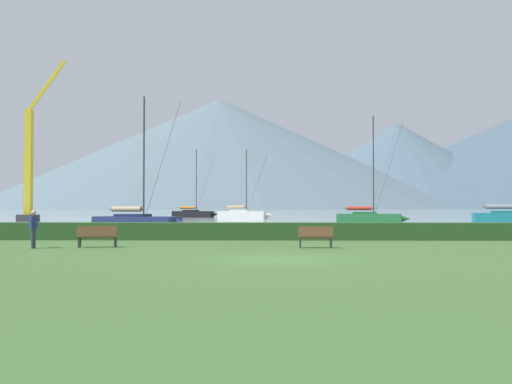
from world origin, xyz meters
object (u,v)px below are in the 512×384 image
sailboat_slip_5 (369,217)px  park_bench_under_tree (316,236)px  sailboat_slip_6 (138,222)px  park_bench_near_path (97,235)px  sailboat_slip_2 (512,217)px  person_standing_walker (33,226)px  dock_crane (30,171)px  sailboat_slip_1 (193,213)px  sailboat_slip_0 (243,214)px

sailboat_slip_5 → park_bench_under_tree: sailboat_slip_5 is taller
sailboat_slip_6 → park_bench_near_path: 17.79m
sailboat_slip_6 → park_bench_near_path: size_ratio=5.75×
sailboat_slip_6 → sailboat_slip_2: bearing=40.2°
park_bench_near_path → person_standing_walker: (-2.60, -0.59, 0.44)m
dock_crane → person_standing_walker: bearing=-66.8°
sailboat_slip_5 → sailboat_slip_6: sailboat_slip_5 is taller
park_bench_under_tree → sailboat_slip_6: bearing=125.1°
sailboat_slip_2 → sailboat_slip_6: (-34.37, -14.61, -0.06)m
sailboat_slip_5 → dock_crane: dock_crane is taller
sailboat_slip_1 → sailboat_slip_5: (21.96, -29.92, 0.02)m
sailboat_slip_2 → park_bench_near_path: size_ratio=6.55×
sailboat_slip_0 → sailboat_slip_5: bearing=-41.7°
person_standing_walker → park_bench_near_path: bearing=6.4°
sailboat_slip_5 → dock_crane: (-38.08, 6.92, 5.21)m
sailboat_slip_0 → person_standing_walker: size_ratio=5.89×
sailboat_slip_1 → park_bench_near_path: sailboat_slip_1 is taller
sailboat_slip_2 → person_standing_walker: (-34.75, -32.86, 0.28)m
sailboat_slip_2 → park_bench_near_path: 45.55m
sailboat_slip_1 → dock_crane: 28.57m
sailboat_slip_1 → park_bench_near_path: (3.93, -63.11, -0.08)m
person_standing_walker → dock_crane: (-17.45, 40.69, 4.87)m
sailboat_slip_1 → person_standing_walker: bearing=-79.2°
sailboat_slip_2 → sailboat_slip_5: 14.15m
person_standing_walker → sailboat_slip_6: bearing=82.4°
sailboat_slip_0 → sailboat_slip_6: size_ratio=0.96×
sailboat_slip_0 → sailboat_slip_5: size_ratio=0.88×
sailboat_slip_2 → person_standing_walker: bearing=-124.2°
sailboat_slip_0 → sailboat_slip_2: size_ratio=0.84×
sailboat_slip_6 → park_bench_under_tree: bearing=-39.2°
dock_crane → sailboat_slip_0: bearing=29.9°
sailboat_slip_0 → person_standing_walker: bearing=-82.2°
sailboat_slip_5 → park_bench_near_path: (-18.03, -33.18, -0.10)m
person_standing_walker → dock_crane: bearing=106.8°
park_bench_near_path → sailboat_slip_0: bearing=79.9°
sailboat_slip_2 → park_bench_under_tree: 39.52m
park_bench_under_tree → person_standing_walker: bearing=-176.6°
park_bench_under_tree → dock_crane: bearing=128.0°
park_bench_near_path → dock_crane: dock_crane is taller
sailboat_slip_5 → park_bench_near_path: size_ratio=6.31×
sailboat_slip_1 → sailboat_slip_5: sailboat_slip_5 is taller
sailboat_slip_2 → sailboat_slip_6: sailboat_slip_2 is taller
sailboat_slip_6 → sailboat_slip_1: bearing=109.4°
sailboat_slip_2 → park_bench_under_tree: sailboat_slip_2 is taller
dock_crane → sailboat_slip_5: bearing=-10.3°
sailboat_slip_5 → sailboat_slip_1: bearing=133.9°
sailboat_slip_1 → park_bench_near_path: bearing=-76.9°
sailboat_slip_6 → park_bench_under_tree: 21.43m
sailboat_slip_0 → dock_crane: size_ratio=0.51×
sailboat_slip_6 → park_bench_near_path: sailboat_slip_6 is taller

